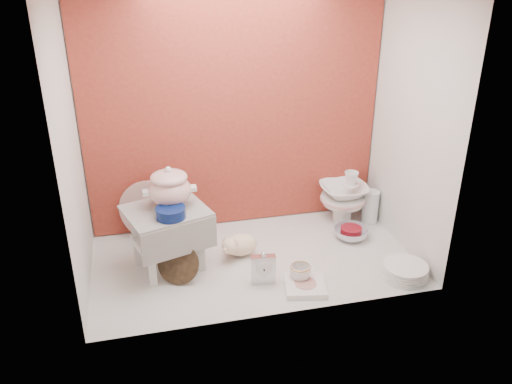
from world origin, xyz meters
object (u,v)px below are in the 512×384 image
at_px(floral_platter, 150,211).
at_px(crystal_bowl, 351,233).
at_px(dinner_plate_stack, 405,271).
at_px(soup_tureen, 169,186).
at_px(plush_pig, 241,244).
at_px(porcelain_tower, 343,196).
at_px(gold_rim_teacup, 300,273).
at_px(step_stool, 168,239).
at_px(mantel_clock, 263,268).
at_px(blue_white_vase, 163,221).

bearing_deg(floral_platter, crystal_bowl, -13.37).
bearing_deg(dinner_plate_stack, soup_tureen, 160.03).
distance_m(plush_pig, crystal_bowl, 0.70).
distance_m(crystal_bowl, porcelain_tower, 0.27).
height_order(floral_platter, gold_rim_teacup, floral_platter).
height_order(gold_rim_teacup, porcelain_tower, porcelain_tower).
height_order(step_stool, crystal_bowl, step_stool).
height_order(mantel_clock, gold_rim_teacup, mantel_clock).
xyz_separation_m(step_stool, crystal_bowl, (1.11, 0.06, -0.15)).
distance_m(soup_tureen, gold_rim_teacup, 0.83).
relative_size(step_stool, gold_rim_teacup, 3.66).
height_order(dinner_plate_stack, porcelain_tower, porcelain_tower).
xyz_separation_m(dinner_plate_stack, crystal_bowl, (-0.12, 0.46, -0.00)).
height_order(soup_tureen, gold_rim_teacup, soup_tureen).
relative_size(blue_white_vase, plush_pig, 1.10).
height_order(floral_platter, blue_white_vase, floral_platter).
xyz_separation_m(step_stool, gold_rim_teacup, (0.66, -0.31, -0.12)).
bearing_deg(step_stool, floral_platter, 85.15).
bearing_deg(plush_pig, soup_tureen, 163.53).
distance_m(gold_rim_teacup, dinner_plate_stack, 0.57).
bearing_deg(crystal_bowl, plush_pig, -176.97).
bearing_deg(blue_white_vase, step_stool, -88.41).
distance_m(blue_white_vase, plush_pig, 0.51).
bearing_deg(plush_pig, crystal_bowl, -11.13).
distance_m(soup_tureen, dinner_plate_stack, 1.35).
bearing_deg(crystal_bowl, soup_tureen, -178.85).
distance_m(plush_pig, dinner_plate_stack, 0.92).
bearing_deg(soup_tureen, step_stool, -130.58).
bearing_deg(blue_white_vase, crystal_bowl, -12.32).
bearing_deg(mantel_clock, floral_platter, 139.12).
bearing_deg(crystal_bowl, floral_platter, 166.63).
distance_m(soup_tureen, blue_white_vase, 0.43).
bearing_deg(step_stool, dinner_plate_stack, -35.28).
xyz_separation_m(floral_platter, crystal_bowl, (1.18, -0.28, -0.16)).
relative_size(step_stool, floral_platter, 1.10).
xyz_separation_m(step_stool, blue_white_vase, (-0.01, 0.30, -0.05)).
bearing_deg(plush_pig, floral_platter, 132.68).
relative_size(soup_tureen, blue_white_vase, 1.02).
distance_m(floral_platter, dinner_plate_stack, 1.51).
relative_size(plush_pig, porcelain_tower, 0.71).
bearing_deg(gold_rim_teacup, blue_white_vase, 137.65).
bearing_deg(plush_pig, gold_rim_teacup, -66.85).
bearing_deg(plush_pig, dinner_plate_stack, -41.29).
height_order(soup_tureen, crystal_bowl, soup_tureen).
bearing_deg(dinner_plate_stack, floral_platter, 150.54).
bearing_deg(porcelain_tower, soup_tureen, -167.06).
bearing_deg(dinner_plate_stack, crystal_bowl, 105.20).
height_order(soup_tureen, plush_pig, soup_tureen).
height_order(step_stool, blue_white_vase, step_stool).
relative_size(mantel_clock, porcelain_tower, 0.55).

